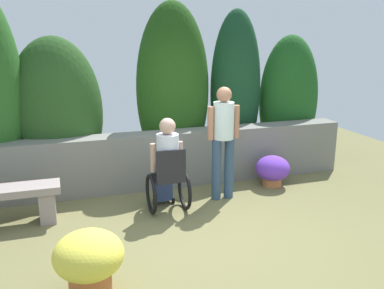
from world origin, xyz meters
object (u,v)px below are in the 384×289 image
object	(u,v)px
person_standing_companion	(223,135)
flower_pot_purple_near	(273,170)
flower_pot_terracotta_by_wall	(89,260)
stone_bench	(0,202)
person_in_wheelchair	(167,168)

from	to	relation	value
person_standing_companion	flower_pot_purple_near	world-z (taller)	person_standing_companion
person_standing_companion	flower_pot_terracotta_by_wall	world-z (taller)	person_standing_companion
person_standing_companion	flower_pot_purple_near	xyz separation A→B (m)	(0.98, 0.26, -0.71)
stone_bench	flower_pot_terracotta_by_wall	bearing A→B (deg)	-55.03
stone_bench	flower_pot_terracotta_by_wall	world-z (taller)	flower_pot_terracotta_by_wall
person_in_wheelchair	flower_pot_terracotta_by_wall	bearing A→B (deg)	-125.07
stone_bench	person_in_wheelchair	xyz separation A→B (m)	(2.16, -0.15, 0.28)
flower_pot_purple_near	flower_pot_terracotta_by_wall	world-z (taller)	flower_pot_terracotta_by_wall
flower_pot_purple_near	stone_bench	bearing A→B (deg)	-176.15
stone_bench	flower_pot_purple_near	bearing A→B (deg)	11.52
person_standing_companion	flower_pot_purple_near	bearing A→B (deg)	15.92
person_in_wheelchair	flower_pot_terracotta_by_wall	distance (m)	2.10
flower_pot_purple_near	person_in_wheelchair	bearing A→B (deg)	-167.22
flower_pot_purple_near	flower_pot_terracotta_by_wall	xyz separation A→B (m)	(-3.08, -2.13, 0.10)
person_standing_companion	person_in_wheelchair	bearing A→B (deg)	-167.92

